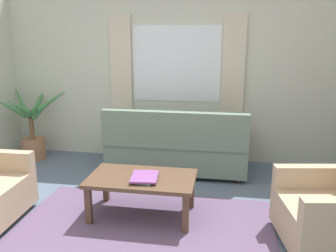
% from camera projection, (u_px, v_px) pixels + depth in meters
% --- Properties ---
extents(ground_plane, '(6.24, 6.24, 0.00)m').
position_uv_depth(ground_plane, '(143.00, 231.00, 3.46)').
color(ground_plane, slate).
extents(wall_back, '(5.32, 0.12, 2.60)m').
position_uv_depth(wall_back, '(177.00, 74.00, 5.29)').
color(wall_back, beige).
rests_on(wall_back, ground_plane).
extents(window_with_curtains, '(1.98, 0.07, 1.40)m').
position_uv_depth(window_with_curtains, '(176.00, 64.00, 5.18)').
color(window_with_curtains, white).
extents(area_rug, '(2.55, 1.68, 0.01)m').
position_uv_depth(area_rug, '(143.00, 231.00, 3.46)').
color(area_rug, '#604C6B').
rests_on(area_rug, ground_plane).
extents(couch, '(1.90, 0.82, 0.92)m').
position_uv_depth(couch, '(177.00, 147.00, 4.88)').
color(couch, slate).
rests_on(couch, ground_plane).
extents(coffee_table, '(1.10, 0.64, 0.44)m').
position_uv_depth(coffee_table, '(142.00, 182.00, 3.67)').
color(coffee_table, brown).
rests_on(coffee_table, ground_plane).
extents(book_stack_on_table, '(0.29, 0.35, 0.04)m').
position_uv_depth(book_stack_on_table, '(145.00, 178.00, 3.58)').
color(book_stack_on_table, '#5B8E93').
rests_on(book_stack_on_table, coffee_table).
extents(potted_plant, '(0.99, 1.20, 1.13)m').
position_uv_depth(potted_plant, '(32.00, 125.00, 5.40)').
color(potted_plant, '#9E6B4C').
rests_on(potted_plant, ground_plane).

